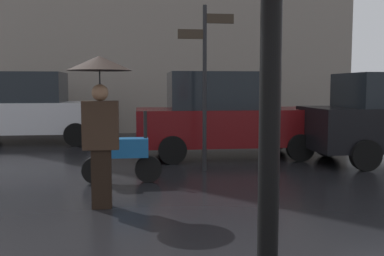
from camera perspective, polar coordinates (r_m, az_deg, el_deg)
The scene contains 5 objects.
pedestrian_with_umbrella at distance 6.04m, azimuth -11.74°, elevation 3.92°, with size 0.86×0.86×2.05m.
parked_scooter at distance 7.65m, azimuth -9.35°, elevation -2.94°, with size 1.35×0.32×1.23m.
parked_car_left at distance 13.75m, azimuth -20.39°, elevation 2.44°, with size 4.32×2.02×2.06m.
parked_car_distant at distance 10.42m, azimuth 4.45°, elevation 1.68°, with size 4.35×1.94×1.98m.
street_signpost at distance 8.62m, azimuth 1.68°, elevation 7.22°, with size 1.08×0.08×3.19m.
Camera 1 is at (-0.52, -2.60, 1.65)m, focal length 41.49 mm.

